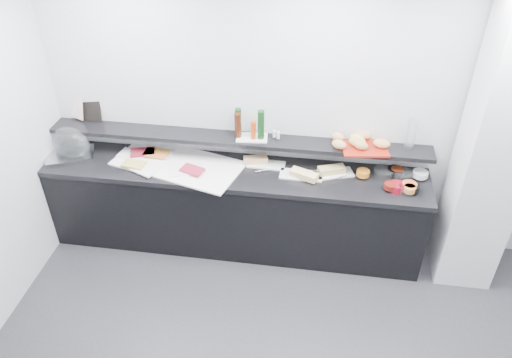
# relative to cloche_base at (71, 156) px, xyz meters

# --- Properties ---
(back_wall) EXTENTS (5.00, 0.02, 2.70)m
(back_wall) POSITION_rel_cloche_base_xyz_m (2.30, 0.32, 0.43)
(back_wall) COLOR silver
(back_wall) RESTS_ON ground
(ceiling) EXTENTS (5.00, 5.00, 0.00)m
(ceiling) POSITION_rel_cloche_base_xyz_m (2.30, -1.68, 1.78)
(ceiling) COLOR white
(ceiling) RESTS_ON back_wall
(column) EXTENTS (0.50, 0.50, 2.70)m
(column) POSITION_rel_cloche_base_xyz_m (3.80, -0.03, 0.43)
(column) COLOR silver
(column) RESTS_ON ground
(buffet_cabinet) EXTENTS (3.60, 0.60, 0.85)m
(buffet_cabinet) POSITION_rel_cloche_base_xyz_m (1.60, 0.02, -0.50)
(buffet_cabinet) COLOR black
(buffet_cabinet) RESTS_ON ground
(counter_top) EXTENTS (3.62, 0.62, 0.05)m
(counter_top) POSITION_rel_cloche_base_xyz_m (1.60, 0.02, -0.05)
(counter_top) COLOR black
(counter_top) RESTS_ON buffet_cabinet
(wall_shelf) EXTENTS (3.60, 0.25, 0.04)m
(wall_shelf) POSITION_rel_cloche_base_xyz_m (1.60, 0.20, 0.21)
(wall_shelf) COLOR black
(wall_shelf) RESTS_ON back_wall
(cloche_base) EXTENTS (0.52, 0.44, 0.04)m
(cloche_base) POSITION_rel_cloche_base_xyz_m (0.00, 0.00, 0.00)
(cloche_base) COLOR #A8ABAF
(cloche_base) RESTS_ON counter_top
(cloche_dome) EXTENTS (0.41, 0.30, 0.34)m
(cloche_dome) POSITION_rel_cloche_base_xyz_m (0.00, 0.05, 0.11)
(cloche_dome) COLOR white
(cloche_dome) RESTS_ON cloche_base
(linen_runner) EXTENTS (1.31, 0.88, 0.01)m
(linen_runner) POSITION_rel_cloche_base_xyz_m (1.06, 0.04, -0.01)
(linen_runner) COLOR white
(linen_runner) RESTS_ON counter_top
(platter_meat_a) EXTENTS (0.29, 0.22, 0.01)m
(platter_meat_a) POSITION_rel_cloche_base_xyz_m (0.59, 0.11, 0.00)
(platter_meat_a) COLOR white
(platter_meat_a) RESTS_ON linen_runner
(food_meat_a) EXTENTS (0.26, 0.21, 0.02)m
(food_meat_a) POSITION_rel_cloche_base_xyz_m (0.68, 0.13, 0.02)
(food_meat_a) COLOR maroon
(food_meat_a) RESTS_ON platter_meat_a
(platter_salmon) EXTENTS (0.29, 0.22, 0.01)m
(platter_salmon) POSITION_rel_cloche_base_xyz_m (0.83, 0.18, 0.00)
(platter_salmon) COLOR white
(platter_salmon) RESTS_ON linen_runner
(food_salmon) EXTENTS (0.24, 0.16, 0.02)m
(food_salmon) POSITION_rel_cloche_base_xyz_m (0.82, 0.14, 0.02)
(food_salmon) COLOR orange
(food_salmon) RESTS_ON platter_salmon
(platter_cheese) EXTENTS (0.31, 0.27, 0.01)m
(platter_cheese) POSITION_rel_cloche_base_xyz_m (0.78, -0.12, 0.00)
(platter_cheese) COLOR white
(platter_cheese) RESTS_ON linen_runner
(food_cheese) EXTENTS (0.22, 0.16, 0.02)m
(food_cheese) POSITION_rel_cloche_base_xyz_m (0.67, -0.08, 0.02)
(food_cheese) COLOR #D4B052
(food_cheese) RESTS_ON platter_cheese
(platter_meat_b) EXTENTS (0.36, 0.30, 0.01)m
(platter_meat_b) POSITION_rel_cloche_base_xyz_m (1.16, -0.06, 0.00)
(platter_meat_b) COLOR white
(platter_meat_b) RESTS_ON linen_runner
(food_meat_b) EXTENTS (0.24, 0.19, 0.02)m
(food_meat_b) POSITION_rel_cloche_base_xyz_m (1.23, -0.09, 0.02)
(food_meat_b) COLOR maroon
(food_meat_b) RESTS_ON platter_meat_b
(sandwich_plate_left) EXTENTS (0.36, 0.16, 0.01)m
(sandwich_plate_left) POSITION_rel_cloche_base_xyz_m (1.89, 0.15, -0.01)
(sandwich_plate_left) COLOR white
(sandwich_plate_left) RESTS_ON counter_top
(sandwich_food_left) EXTENTS (0.24, 0.15, 0.06)m
(sandwich_food_left) POSITION_rel_cloche_base_xyz_m (1.79, 0.16, 0.02)
(sandwich_food_left) COLOR #E2AB76
(sandwich_food_left) RESTS_ON sandwich_plate_left
(tongs_left) EXTENTS (0.15, 0.07, 0.01)m
(tongs_left) POSITION_rel_cloche_base_xyz_m (1.88, 0.03, -0.00)
(tongs_left) COLOR #A9ABB0
(tongs_left) RESTS_ON sandwich_plate_left
(sandwich_plate_mid) EXTENTS (0.39, 0.17, 0.01)m
(sandwich_plate_mid) POSITION_rel_cloche_base_xyz_m (2.23, 0.02, -0.01)
(sandwich_plate_mid) COLOR white
(sandwich_plate_mid) RESTS_ON counter_top
(sandwich_food_mid) EXTENTS (0.27, 0.19, 0.06)m
(sandwich_food_mid) POSITION_rel_cloche_base_xyz_m (2.26, -0.02, 0.02)
(sandwich_food_mid) COLOR #E7BB79
(sandwich_food_mid) RESTS_ON sandwich_plate_mid
(tongs_mid) EXTENTS (0.16, 0.04, 0.01)m
(tongs_mid) POSITION_rel_cloche_base_xyz_m (2.11, -0.03, -0.00)
(tongs_mid) COLOR #B8BBBF
(tongs_mid) RESTS_ON sandwich_plate_mid
(sandwich_plate_right) EXTENTS (0.40, 0.27, 0.01)m
(sandwich_plate_right) POSITION_rel_cloche_base_xyz_m (2.52, 0.09, -0.01)
(sandwich_plate_right) COLOR white
(sandwich_plate_right) RESTS_ON counter_top
(sandwich_food_right) EXTENTS (0.26, 0.18, 0.06)m
(sandwich_food_right) POSITION_rel_cloche_base_xyz_m (2.50, 0.09, 0.02)
(sandwich_food_right) COLOR tan
(sandwich_food_right) RESTS_ON sandwich_plate_right
(tongs_right) EXTENTS (0.14, 0.09, 0.01)m
(tongs_right) POSITION_rel_cloche_base_xyz_m (2.58, 0.02, -0.00)
(tongs_right) COLOR #AEB0B5
(tongs_right) RESTS_ON sandwich_plate_right
(bowl_glass_fruit) EXTENTS (0.23, 0.23, 0.07)m
(bowl_glass_fruit) POSITION_rel_cloche_base_xyz_m (2.98, 0.14, 0.02)
(bowl_glass_fruit) COLOR white
(bowl_glass_fruit) RESTS_ON counter_top
(fill_glass_fruit) EXTENTS (0.15, 0.15, 0.05)m
(fill_glass_fruit) POSITION_rel_cloche_base_xyz_m (2.79, 0.08, 0.03)
(fill_glass_fruit) COLOR orange
(fill_glass_fruit) RESTS_ON bowl_glass_fruit
(bowl_black_jam) EXTENTS (0.18, 0.18, 0.07)m
(bowl_black_jam) POSITION_rel_cloche_base_xyz_m (3.08, 0.16, 0.02)
(bowl_black_jam) COLOR black
(bowl_black_jam) RESTS_ON counter_top
(fill_black_jam) EXTENTS (0.13, 0.13, 0.05)m
(fill_black_jam) POSITION_rel_cloche_base_xyz_m (3.10, 0.16, 0.03)
(fill_black_jam) COLOR #61200D
(fill_black_jam) RESTS_ON bowl_black_jam
(bowl_glass_cream) EXTENTS (0.22, 0.22, 0.07)m
(bowl_glass_cream) POSITION_rel_cloche_base_xyz_m (3.15, 0.12, 0.02)
(bowl_glass_cream) COLOR white
(bowl_glass_cream) RESTS_ON counter_top
(fill_glass_cream) EXTENTS (0.14, 0.14, 0.05)m
(fill_glass_cream) POSITION_rel_cloche_base_xyz_m (3.30, 0.14, 0.03)
(fill_glass_cream) COLOR white
(fill_glass_cream) RESTS_ON bowl_glass_cream
(bowl_red_jam) EXTENTS (0.17, 0.17, 0.07)m
(bowl_red_jam) POSITION_rel_cloche_base_xyz_m (3.07, -0.08, 0.02)
(bowl_red_jam) COLOR maroon
(bowl_red_jam) RESTS_ON counter_top
(fill_red_jam) EXTENTS (0.13, 0.13, 0.05)m
(fill_red_jam) POSITION_rel_cloche_base_xyz_m (3.02, -0.09, 0.03)
(fill_red_jam) COLOR #60130D
(fill_red_jam) RESTS_ON bowl_red_jam
(bowl_glass_salmon) EXTENTS (0.18, 0.18, 0.07)m
(bowl_glass_salmon) POSITION_rel_cloche_base_xyz_m (3.16, -0.10, 0.02)
(bowl_glass_salmon) COLOR silver
(bowl_glass_salmon) RESTS_ON counter_top
(fill_glass_salmon) EXTENTS (0.17, 0.17, 0.05)m
(fill_glass_salmon) POSITION_rel_cloche_base_xyz_m (3.18, -0.06, 0.03)
(fill_glass_salmon) COLOR #CD5832
(fill_glass_salmon) RESTS_ON bowl_glass_salmon
(bowl_black_fruit) EXTENTS (0.14, 0.14, 0.07)m
(bowl_black_fruit) POSITION_rel_cloche_base_xyz_m (3.21, -0.08, 0.02)
(bowl_black_fruit) COLOR black
(bowl_black_fruit) RESTS_ON counter_top
(fill_black_fruit) EXTENTS (0.11, 0.11, 0.05)m
(fill_black_fruit) POSITION_rel_cloche_base_xyz_m (3.18, -0.10, 0.03)
(fill_black_fruit) COLOR orange
(fill_black_fruit) RESTS_ON bowl_black_fruit
(framed_print) EXTENTS (0.23, 0.08, 0.26)m
(framed_print) POSITION_rel_cloche_base_xyz_m (0.13, 0.32, 0.36)
(framed_print) COLOR black
(framed_print) RESTS_ON wall_shelf
(print_art) EXTENTS (0.21, 0.13, 0.22)m
(print_art) POSITION_rel_cloche_base_xyz_m (-0.01, 0.31, 0.36)
(print_art) COLOR beige
(print_art) RESTS_ON framed_print
(condiment_tray) EXTENTS (0.30, 0.20, 0.01)m
(condiment_tray) POSITION_rel_cloche_base_xyz_m (1.75, 0.20, 0.24)
(condiment_tray) COLOR white
(condiment_tray) RESTS_ON wall_shelf
(bottle_green_a) EXTENTS (0.07, 0.07, 0.26)m
(bottle_green_a) POSITION_rel_cloche_base_xyz_m (1.61, 0.25, 0.37)
(bottle_green_a) COLOR #0F3815
(bottle_green_a) RESTS_ON condiment_tray
(bottle_brown) EXTENTS (0.07, 0.07, 0.24)m
(bottle_brown) POSITION_rel_cloche_base_xyz_m (1.62, 0.20, 0.36)
(bottle_brown) COLOR #3D190B
(bottle_brown) RESTS_ON condiment_tray
(bottle_green_b) EXTENTS (0.07, 0.07, 0.28)m
(bottle_green_b) POSITION_rel_cloche_base_xyz_m (1.83, 0.20, 0.38)
(bottle_green_b) COLOR #0E3412
(bottle_green_b) RESTS_ON condiment_tray
(bottle_hot) EXTENTS (0.06, 0.06, 0.18)m
(bottle_hot) POSITION_rel_cloche_base_xyz_m (1.76, 0.18, 0.33)
(bottle_hot) COLOR #B9390D
(bottle_hot) RESTS_ON condiment_tray
(shaker_salt) EXTENTS (0.04, 0.04, 0.07)m
(shaker_salt) POSITION_rel_cloche_base_xyz_m (1.95, 0.24, 0.28)
(shaker_salt) COLOR silver
(shaker_salt) RESTS_ON condiment_tray
(shaker_pepper) EXTENTS (0.04, 0.04, 0.07)m
(shaker_pepper) POSITION_rel_cloche_base_xyz_m (1.99, 0.22, 0.28)
(shaker_pepper) COLOR silver
(shaker_pepper) RESTS_ON condiment_tray
(bread_tray) EXTENTS (0.44, 0.34, 0.02)m
(bread_tray) POSITION_rel_cloche_base_xyz_m (2.78, 0.16, 0.24)
(bread_tray) COLOR maroon
(bread_tray) RESTS_ON wall_shelf
(bread_roll_nw) EXTENTS (0.14, 0.11, 0.08)m
(bread_roll_nw) POSITION_rel_cloche_base_xyz_m (2.53, 0.24, 0.29)
(bread_roll_nw) COLOR tan
(bread_roll_nw) RESTS_ON bread_tray
(bread_roll_n) EXTENTS (0.15, 0.12, 0.08)m
(bread_roll_n) POSITION_rel_cloche_base_xyz_m (2.70, 0.25, 0.29)
(bread_roll_n) COLOR #D5B051
(bread_roll_n) RESTS_ON bread_tray
(bread_roll_ne) EXTENTS (0.14, 0.09, 0.08)m
(bread_roll_ne) POSITION_rel_cloche_base_xyz_m (2.77, 0.31, 0.29)
(bread_roll_ne) COLOR #C18349
(bread_roll_ne) RESTS_ON bread_tray
(bread_roll_sw) EXTENTS (0.16, 0.13, 0.08)m
(bread_roll_sw) POSITION_rel_cloche_base_xyz_m (2.55, 0.11, 0.29)
(bread_roll_sw) COLOR tan
(bread_roll_sw) RESTS_ON bread_tray
(bread_roll_s) EXTENTS (0.15, 0.12, 0.08)m
(bread_roll_s) POSITION_rel_cloche_base_xyz_m (2.74, 0.13, 0.29)
(bread_roll_s) COLOR #AA8641
(bread_roll_s) RESTS_ON bread_tray
(bread_roll_se) EXTENTS (0.17, 0.13, 0.08)m
(bread_roll_se) POSITION_rel_cloche_base_xyz_m (2.92, 0.18, 0.29)
(bread_roll_se) COLOR tan
(bread_roll_se) RESTS_ON bread_tray
(bread_roll_midw) EXTENTS (0.15, 0.13, 0.08)m
(bread_roll_midw) POSITION_rel_cloche_base_xyz_m (2.70, 0.17, 0.29)
(bread_roll_midw) COLOR #AF9042
(bread_roll_midw) RESTS_ON bread_tray
(bread_roll_mide) EXTENTS (0.15, 0.10, 0.08)m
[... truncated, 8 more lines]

